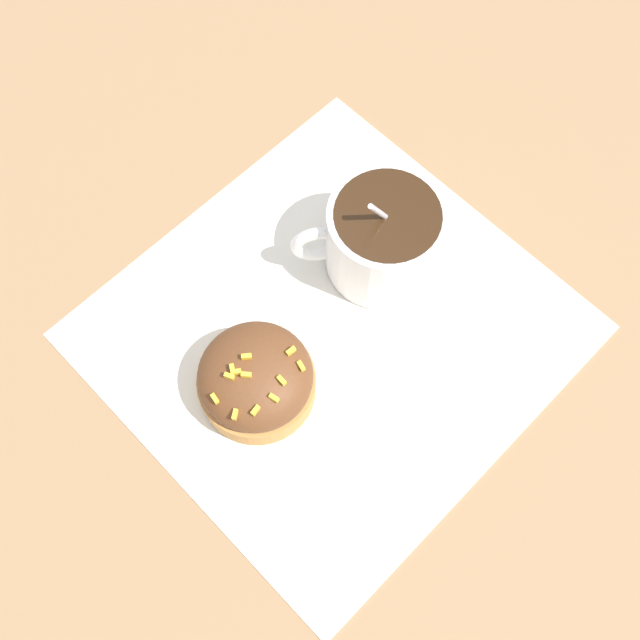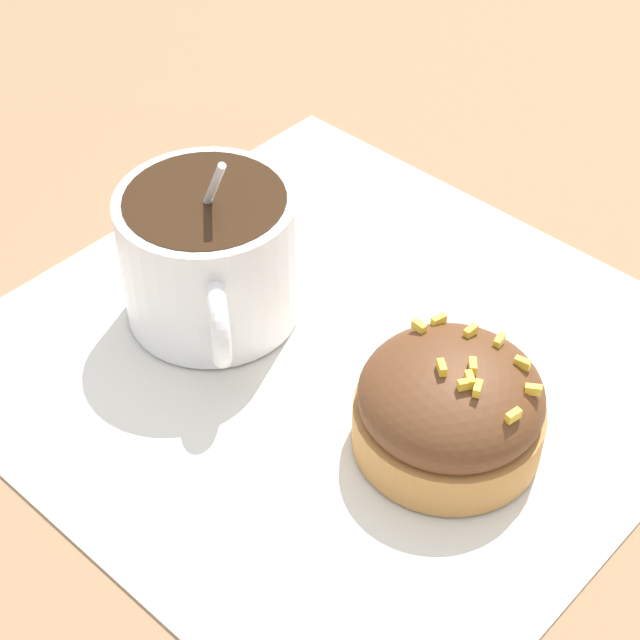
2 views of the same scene
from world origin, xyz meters
name	(u,v)px [view 1 (image 1 of 2)]	position (x,y,z in m)	size (l,w,h in m)	color
ground_plane	(332,331)	(0.00, 0.00, 0.00)	(3.00, 3.00, 0.00)	#93704C
paper_napkin	(332,331)	(0.00, 0.00, 0.00)	(0.35, 0.34, 0.00)	white
coffee_cup	(383,237)	(-0.07, -0.01, 0.04)	(0.10, 0.10, 0.10)	white
frosted_pastry	(256,379)	(0.07, -0.01, 0.03)	(0.09, 0.09, 0.05)	#C18442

